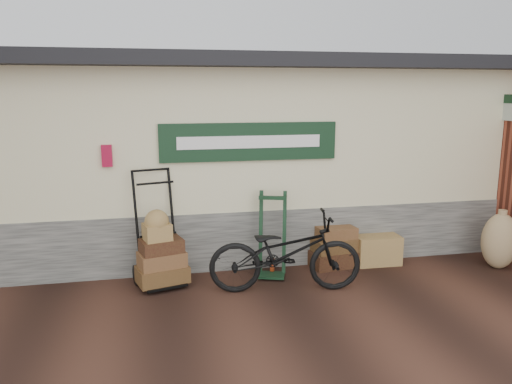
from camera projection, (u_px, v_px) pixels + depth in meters
ground at (285, 292)px, 6.74m from camera, size 80.00×80.00×0.00m
station_building at (247, 150)px, 9.04m from camera, size 14.40×4.10×3.20m
porter_trolley at (157, 227)px, 6.93m from camera, size 0.96×0.81×1.64m
green_barrow at (272, 234)px, 7.26m from camera, size 0.55×0.50×1.25m
suitcase_stack at (334, 246)px, 7.70m from camera, size 0.77×0.55×0.63m
wicker_hamper at (376, 249)px, 7.86m from camera, size 0.71×0.47×0.45m
bicycle at (285, 248)px, 6.69m from camera, size 0.98×2.13×1.20m
burlap_sack_left at (500, 241)px, 7.58m from camera, size 0.67×0.62×0.86m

